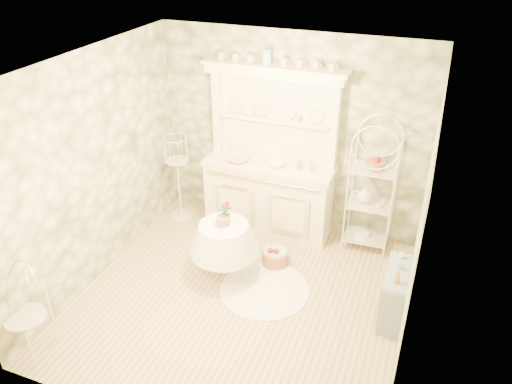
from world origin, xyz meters
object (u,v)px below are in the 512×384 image
(cafe_chair, at_px, (24,316))
(kitchen_dresser, at_px, (269,154))
(bakers_rack, at_px, (372,188))
(floor_basket, at_px, (275,255))
(round_table, at_px, (224,247))
(birdcage_stand, at_px, (178,169))
(side_shelf, at_px, (395,293))

(cafe_chair, bearing_deg, kitchen_dresser, 87.60)
(kitchen_dresser, xyz_separation_m, cafe_chair, (-1.48, -3.01, -0.68))
(kitchen_dresser, distance_m, bakers_rack, 1.39)
(bakers_rack, distance_m, floor_basket, 1.49)
(bakers_rack, xyz_separation_m, floor_basket, (-1.00, -0.79, -0.77))
(round_table, distance_m, floor_basket, 0.71)
(cafe_chair, relative_size, birdcage_stand, 0.60)
(kitchen_dresser, distance_m, cafe_chair, 3.42)
(kitchen_dresser, height_order, birdcage_stand, kitchen_dresser)
(kitchen_dresser, xyz_separation_m, bakers_rack, (1.37, 0.03, -0.25))
(kitchen_dresser, bearing_deg, birdcage_stand, -172.20)
(cafe_chair, distance_m, floor_basket, 2.93)
(round_table, bearing_deg, birdcage_stand, 139.05)
(round_table, relative_size, birdcage_stand, 0.51)
(bakers_rack, relative_size, cafe_chair, 1.92)
(bakers_rack, bearing_deg, floor_basket, -143.92)
(side_shelf, height_order, floor_basket, side_shelf)
(kitchen_dresser, height_order, cafe_chair, kitchen_dresser)
(cafe_chair, bearing_deg, side_shelf, 52.21)
(birdcage_stand, bearing_deg, floor_basket, -19.33)
(birdcage_stand, distance_m, floor_basket, 1.88)
(cafe_chair, distance_m, birdcage_stand, 2.86)
(side_shelf, height_order, birdcage_stand, birdcage_stand)
(kitchen_dresser, height_order, floor_basket, kitchen_dresser)
(side_shelf, xyz_separation_m, floor_basket, (-1.52, 0.43, -0.19))
(bakers_rack, xyz_separation_m, side_shelf, (0.51, -1.22, -0.58))
(round_table, height_order, cafe_chair, cafe_chair)
(floor_basket, bearing_deg, birdcage_stand, 160.67)
(cafe_chair, xyz_separation_m, birdcage_stand, (0.18, 2.84, 0.31))
(kitchen_dresser, xyz_separation_m, round_table, (-0.15, -1.17, -0.75))
(bakers_rack, height_order, birdcage_stand, bakers_rack)
(cafe_chair, height_order, birdcage_stand, birdcage_stand)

